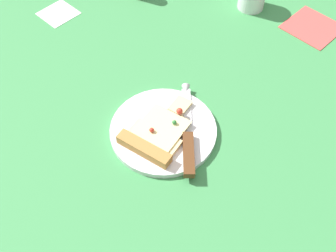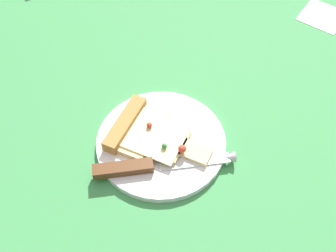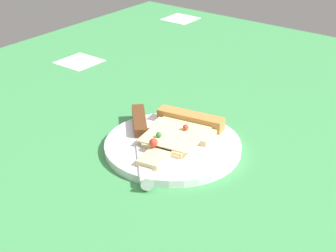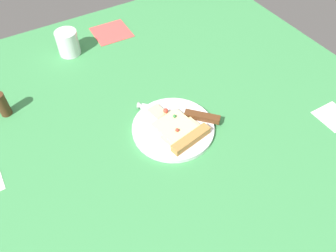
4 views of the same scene
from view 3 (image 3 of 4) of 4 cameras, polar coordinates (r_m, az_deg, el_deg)
ground_plane at (r=84.06cm, az=5.00°, el=-3.96°), size 143.16×143.16×3.00cm
plate at (r=83.75cm, az=0.55°, el=-2.26°), size 22.68×22.68×1.30cm
pizza_slice at (r=85.07cm, az=1.31°, el=-0.64°), size 12.67×18.53×2.69cm
knife at (r=84.87cm, az=-3.06°, el=-0.90°), size 18.06×18.84×2.45cm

